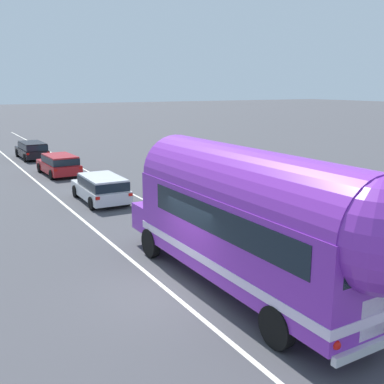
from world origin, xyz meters
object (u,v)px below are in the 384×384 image
car_second (59,163)px  car_third (32,149)px  car_lead (101,187)px  painted_bus (256,217)px

car_second → car_third: bearing=90.8°
car_lead → car_second: same height
painted_bus → car_third: size_ratio=2.37×
car_second → car_third: (-0.12, 8.20, 0.01)m
car_lead → car_third: bearing=90.4°
car_second → painted_bus: bearing=-89.7°
painted_bus → car_second: painted_bus is taller
car_third → car_second: bearing=-89.2°
car_lead → car_third: 16.60m
car_lead → car_second: bearing=90.0°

